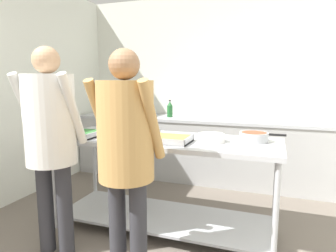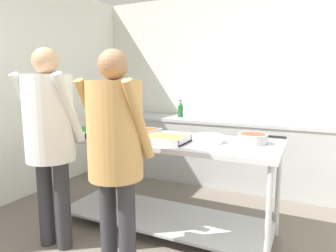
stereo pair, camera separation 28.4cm
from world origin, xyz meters
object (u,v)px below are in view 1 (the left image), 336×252
(serving_tray_vegetables, at_px, (79,134))
(water_bottle, at_px, (170,109))
(serving_tray_roast, at_px, (134,132))
(guest_serving_left, at_px, (126,143))
(guest_serving_right, at_px, (50,131))
(plate_stack, at_px, (211,138))
(sauce_pan, at_px, (254,137))
(serving_tray_greens, at_px, (169,139))

(serving_tray_vegetables, distance_m, water_bottle, 1.77)
(serving_tray_roast, height_order, guest_serving_left, guest_serving_left)
(guest_serving_right, bearing_deg, water_bottle, 84.36)
(plate_stack, bearing_deg, serving_tray_roast, 174.36)
(serving_tray_roast, xyz_separation_m, sauce_pan, (1.14, 0.06, 0.02))
(serving_tray_greens, relative_size, plate_stack, 1.49)
(serving_tray_greens, bearing_deg, sauce_pan, 21.09)
(sauce_pan, distance_m, guest_serving_left, 1.18)
(serving_tray_vegetables, bearing_deg, guest_serving_left, -34.72)
(serving_tray_roast, relative_size, sauce_pan, 1.18)
(guest_serving_left, xyz_separation_m, water_bottle, (-0.49, 2.29, 0.00))
(sauce_pan, height_order, guest_serving_left, guest_serving_left)
(serving_tray_vegetables, height_order, guest_serving_left, guest_serving_left)
(serving_tray_vegetables, height_order, water_bottle, water_bottle)
(plate_stack, relative_size, water_bottle, 1.00)
(guest_serving_left, relative_size, water_bottle, 6.70)
(serving_tray_roast, bearing_deg, water_bottle, 95.56)
(plate_stack, bearing_deg, guest_serving_right, -150.16)
(serving_tray_greens, xyz_separation_m, guest_serving_left, (-0.10, -0.60, 0.08))
(sauce_pan, xyz_separation_m, water_bottle, (-1.28, 1.42, 0.07))
(serving_tray_vegetables, xyz_separation_m, guest_serving_left, (0.80, -0.55, 0.08))
(serving_tray_vegetables, distance_m, serving_tray_greens, 0.90)
(serving_tray_greens, xyz_separation_m, guest_serving_right, (-0.81, -0.53, 0.11))
(guest_serving_left, bearing_deg, guest_serving_right, 173.81)
(plate_stack, relative_size, guest_serving_right, 0.15)
(serving_tray_vegetables, distance_m, guest_serving_right, 0.50)
(serving_tray_roast, relative_size, guest_serving_right, 0.27)
(serving_tray_vegetables, distance_m, guest_serving_left, 0.97)
(guest_serving_left, height_order, water_bottle, guest_serving_left)
(sauce_pan, bearing_deg, serving_tray_greens, -158.91)
(serving_tray_greens, distance_m, water_bottle, 1.79)
(serving_tray_greens, bearing_deg, guest_serving_right, -146.90)
(plate_stack, bearing_deg, serving_tray_greens, -158.84)
(serving_tray_roast, height_order, serving_tray_greens, same)
(serving_tray_vegetables, distance_m, sauce_pan, 1.62)
(plate_stack, relative_size, guest_serving_left, 0.15)
(guest_serving_left, height_order, guest_serving_right, guest_serving_right)
(guest_serving_right, relative_size, water_bottle, 6.90)
(serving_tray_vegetables, xyz_separation_m, serving_tray_roast, (0.45, 0.26, 0.00))
(sauce_pan, distance_m, water_bottle, 1.92)
(plate_stack, distance_m, guest_serving_left, 0.86)
(sauce_pan, bearing_deg, plate_stack, -158.98)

